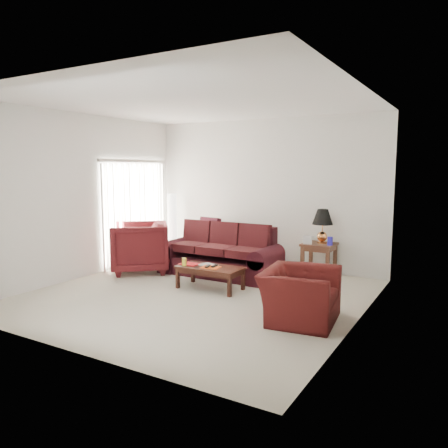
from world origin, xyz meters
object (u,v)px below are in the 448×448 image
at_px(armchair_right, 300,295).
at_px(coffee_table, 210,278).
at_px(armchair_left, 139,247).
at_px(floor_lamp, 172,226).
at_px(end_table, 319,260).
at_px(sofa, 219,251).

xyz_separation_m(armchair_right, coffee_table, (-1.83, 0.69, -0.15)).
distance_m(armchair_left, armchair_right, 3.83).
distance_m(floor_lamp, armchair_left, 1.41).
height_order(floor_lamp, coffee_table, floor_lamp).
xyz_separation_m(end_table, floor_lamp, (-3.38, -0.02, 0.42)).
relative_size(end_table, coffee_table, 0.58).
relative_size(end_table, armchair_right, 0.60).
bearing_deg(floor_lamp, end_table, 0.26).
bearing_deg(armchair_right, sofa, 46.85).
distance_m(floor_lamp, armchair_right, 4.61).
distance_m(sofa, floor_lamp, 1.93).
height_order(sofa, end_table, sofa).
height_order(armchair_right, coffee_table, armchair_right).
distance_m(end_table, coffee_table, 2.18).
bearing_deg(armchair_right, coffee_table, 62.34).
xyz_separation_m(sofa, end_table, (1.66, 0.84, -0.15)).
bearing_deg(floor_lamp, armchair_left, -80.31).
bearing_deg(end_table, sofa, -153.17).
bearing_deg(sofa, armchair_right, -33.94).
bearing_deg(end_table, floor_lamp, -179.74).
bearing_deg(end_table, armchair_left, -156.24).
relative_size(floor_lamp, armchair_left, 1.37).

